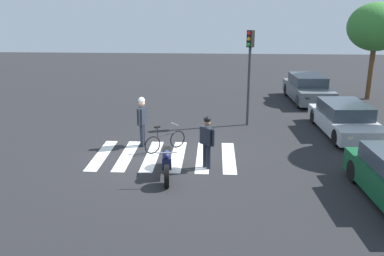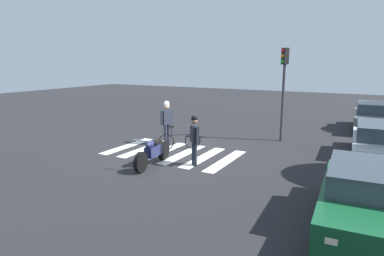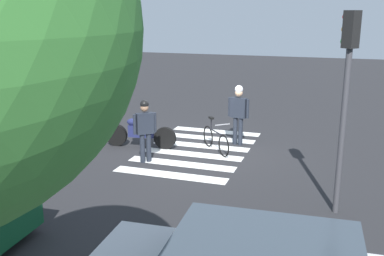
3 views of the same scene
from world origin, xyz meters
TOP-DOWN VIEW (x-y plane):
  - ground_plane at (0.00, 0.00)m, footprint 60.00×60.00m
  - police_motorcycle at (1.72, 0.28)m, footprint 2.25×0.62m
  - leaning_bicycle at (-0.58, -0.05)m, footprint 1.17×1.36m
  - officer_on_foot at (-1.05, -0.95)m, footprint 0.69×0.30m
  - officer_by_motorcycle at (1.00, 1.50)m, footprint 0.51×0.49m
  - crosswalk_stripes at (0.00, -0.00)m, footprint 3.04×4.95m
  - traffic_light_pole at (-4.07, 3.17)m, footprint 0.35×0.34m

SIDE VIEW (x-z plane):
  - ground_plane at x=0.00m, z-range 0.00..0.00m
  - crosswalk_stripes at x=0.00m, z-range 0.00..0.01m
  - leaning_bicycle at x=-0.58m, z-range -0.13..0.86m
  - police_motorcycle at x=1.72m, z-range -0.06..1.00m
  - officer_by_motorcycle at x=1.00m, z-range 0.13..1.90m
  - officer_on_foot at x=-1.05m, z-range 0.16..2.05m
  - traffic_light_pole at x=-4.07m, z-range 0.71..4.80m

